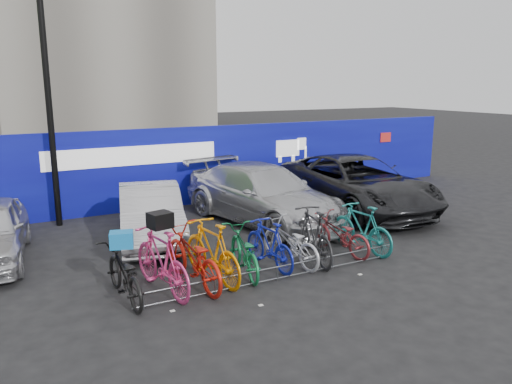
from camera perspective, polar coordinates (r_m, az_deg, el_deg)
ground at (r=10.20m, az=0.74°, el=-8.96°), size 100.00×100.00×0.00m
hoarding at (r=15.24m, az=-10.13°, el=2.75°), size 22.00×0.18×2.40m
lamppost at (r=13.80m, az=-22.62°, el=9.64°), size 0.25×0.50×6.11m
bike_rack at (r=9.65m, az=2.47°, el=-9.21°), size 5.60×0.03×0.30m
car_1 at (r=12.15m, az=-11.95°, el=-2.44°), size 2.25×4.21×1.32m
car_2 at (r=13.45m, az=0.81°, el=-0.24°), size 3.14×5.61×1.53m
car_3 at (r=14.98m, az=11.34°, el=0.94°), size 2.97×5.88×1.59m
bike_0 at (r=9.02m, az=-14.89°, el=-9.03°), size 0.74×1.87×0.96m
bike_1 at (r=9.14m, az=-10.71°, el=-7.69°), size 0.88×2.09×1.22m
bike_2 at (r=9.38m, az=-7.26°, el=-7.42°), size 0.94×2.16×1.10m
bike_3 at (r=9.53m, az=-5.05°, el=-6.76°), size 0.82×2.03×1.19m
bike_4 at (r=9.87m, az=-1.43°, el=-6.78°), size 0.93×1.89×0.95m
bike_5 at (r=10.18m, az=1.52°, el=-5.99°), size 0.61×1.71×1.01m
bike_6 at (r=10.42m, az=3.88°, el=-5.76°), size 0.87×1.86×0.94m
bike_7 at (r=10.59m, az=6.61°, el=-4.90°), size 0.94×2.00×1.16m
bike_8 at (r=11.15m, az=9.48°, el=-4.80°), size 0.90×1.79×0.90m
bike_9 at (r=11.37m, az=11.99°, el=-4.05°), size 0.71×1.86×1.09m
cargo_crate at (r=8.82m, az=-15.12°, el=-5.28°), size 0.45×0.39×0.28m
cargo_topcase at (r=8.92m, az=-10.91°, el=-3.17°), size 0.45×0.42×0.28m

